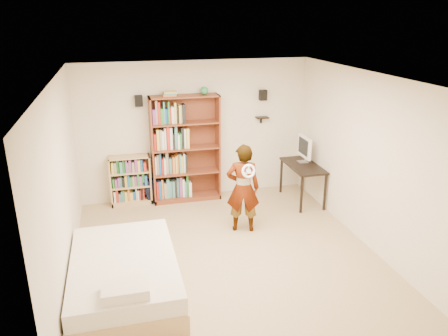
{
  "coord_description": "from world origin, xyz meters",
  "views": [
    {
      "loc": [
        -1.49,
        -5.67,
        3.51
      ],
      "look_at": [
        0.1,
        0.6,
        1.21
      ],
      "focal_mm": 35.0,
      "sensor_mm": 36.0,
      "label": 1
    }
  ],
  "objects_px": {
    "computer_desk": "(302,183)",
    "person": "(243,188)",
    "daybed": "(124,271)",
    "low_bookshelf": "(130,180)",
    "tall_bookshelf": "(186,149)"
  },
  "relations": [
    {
      "from": "low_bookshelf",
      "to": "daybed",
      "type": "height_order",
      "value": "low_bookshelf"
    },
    {
      "from": "low_bookshelf",
      "to": "person",
      "type": "xyz_separation_m",
      "value": [
        1.78,
        -1.58,
        0.28
      ]
    },
    {
      "from": "tall_bookshelf",
      "to": "computer_desk",
      "type": "bearing_deg",
      "value": -16.56
    },
    {
      "from": "computer_desk",
      "to": "daybed",
      "type": "bearing_deg",
      "value": -147.81
    },
    {
      "from": "tall_bookshelf",
      "to": "low_bookshelf",
      "type": "distance_m",
      "value": 1.22
    },
    {
      "from": "daybed",
      "to": "computer_desk",
      "type": "bearing_deg",
      "value": 32.19
    },
    {
      "from": "low_bookshelf",
      "to": "person",
      "type": "relative_size",
      "value": 0.63
    },
    {
      "from": "computer_desk",
      "to": "daybed",
      "type": "height_order",
      "value": "computer_desk"
    },
    {
      "from": "computer_desk",
      "to": "low_bookshelf",
      "type": "bearing_deg",
      "value": 167.98
    },
    {
      "from": "computer_desk",
      "to": "daybed",
      "type": "xyz_separation_m",
      "value": [
        -3.5,
        -2.2,
        -0.07
      ]
    },
    {
      "from": "tall_bookshelf",
      "to": "daybed",
      "type": "relative_size",
      "value": 0.98
    },
    {
      "from": "tall_bookshelf",
      "to": "low_bookshelf",
      "type": "bearing_deg",
      "value": 177.55
    },
    {
      "from": "low_bookshelf",
      "to": "computer_desk",
      "type": "xyz_separation_m",
      "value": [
        3.26,
        -0.69,
        -0.11
      ]
    },
    {
      "from": "computer_desk",
      "to": "person",
      "type": "distance_m",
      "value": 1.77
    },
    {
      "from": "computer_desk",
      "to": "person",
      "type": "relative_size",
      "value": 0.72
    }
  ]
}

